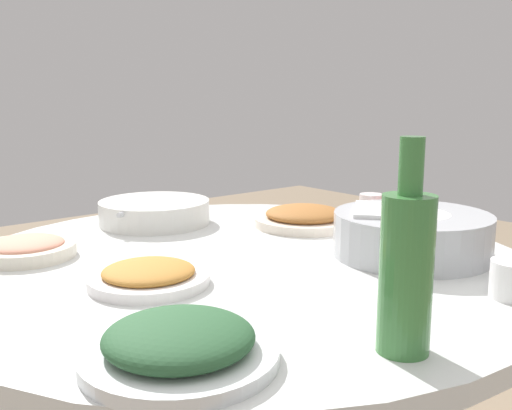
# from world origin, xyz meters

# --- Properties ---
(round_dining_table) EXTENTS (1.12, 1.12, 0.75)m
(round_dining_table) POSITION_xyz_m (0.00, 0.00, 0.57)
(round_dining_table) COLOR #99999E
(round_dining_table) RESTS_ON ground
(rice_bowl) EXTENTS (0.30, 0.30, 0.09)m
(rice_bowl) POSITION_xyz_m (-0.27, 0.20, 0.80)
(rice_bowl) COLOR #B2B5BA
(rice_bowl) RESTS_ON round_dining_table
(soup_bowl) EXTENTS (0.27, 0.27, 0.06)m
(soup_bowl) POSITION_xyz_m (-0.03, -0.38, 0.78)
(soup_bowl) COLOR silver
(soup_bowl) RESTS_ON round_dining_table
(dish_tofu_braise) EXTENTS (0.20, 0.20, 0.04)m
(dish_tofu_braise) POSITION_xyz_m (0.21, 0.02, 0.77)
(dish_tofu_braise) COLOR white
(dish_tofu_braise) RESTS_ON round_dining_table
(dish_greens) EXTENTS (0.24, 0.24, 0.05)m
(dish_greens) POSITION_xyz_m (0.33, 0.30, 0.78)
(dish_greens) COLOR white
(dish_greens) RESTS_ON round_dining_table
(dish_stirfry) EXTENTS (0.24, 0.24, 0.05)m
(dish_stirfry) POSITION_xyz_m (-0.29, -0.13, 0.77)
(dish_stirfry) COLOR #EFE0CC
(dish_stirfry) RESTS_ON round_dining_table
(dish_shrimp) EXTENTS (0.19, 0.19, 0.04)m
(dish_shrimp) POSITION_xyz_m (0.32, -0.28, 0.77)
(dish_shrimp) COLOR white
(dish_shrimp) RESTS_ON round_dining_table
(green_bottle) EXTENTS (0.07, 0.07, 0.27)m
(green_bottle) POSITION_xyz_m (0.10, 0.45, 0.86)
(green_bottle) COLOR #3C7A3C
(green_bottle) RESTS_ON round_dining_table
(tea_cup_near) EXTENTS (0.08, 0.08, 0.07)m
(tea_cup_near) POSITION_xyz_m (-0.50, 0.03, 0.79)
(tea_cup_near) COLOR #C54A45
(tea_cup_near) RESTS_ON round_dining_table
(tea_cup_far) EXTENTS (0.06, 0.06, 0.06)m
(tea_cup_far) POSITION_xyz_m (-0.50, -0.09, 0.78)
(tea_cup_far) COLOR silver
(tea_cup_far) RESTS_ON round_dining_table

